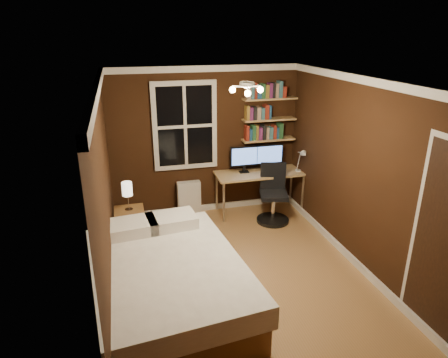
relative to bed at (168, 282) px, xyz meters
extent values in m
plane|color=olive|center=(1.00, 0.42, -0.32)|extent=(4.20, 4.20, 0.00)
cube|color=black|center=(1.00, 2.52, 0.93)|extent=(3.20, 0.04, 2.50)
cube|color=black|center=(-0.60, 0.42, 0.93)|extent=(0.04, 4.20, 2.50)
cube|color=black|center=(2.60, 0.42, 0.93)|extent=(0.04, 4.20, 2.50)
cube|color=white|center=(1.00, 0.42, 2.18)|extent=(3.20, 4.20, 0.02)
cube|color=silver|center=(0.65, 2.48, 1.23)|extent=(1.06, 0.06, 1.46)
cube|color=tan|center=(2.08, 2.40, 0.93)|extent=(0.92, 0.22, 0.03)
cube|color=tan|center=(2.08, 2.40, 1.28)|extent=(0.92, 0.22, 0.03)
cube|color=tan|center=(2.08, 2.40, 1.63)|extent=(0.92, 0.22, 0.03)
cube|color=brown|center=(0.00, -0.03, -0.15)|extent=(1.74, 2.32, 0.35)
cube|color=silver|center=(0.00, -0.03, 0.15)|extent=(1.84, 2.39, 0.26)
cube|color=white|center=(-0.35, 0.78, 0.36)|extent=(0.67, 0.50, 0.15)
cube|color=white|center=(0.17, 0.84, 0.36)|extent=(0.67, 0.50, 0.15)
cube|color=brown|center=(-0.35, 1.64, -0.06)|extent=(0.43, 0.43, 0.54)
cube|color=silver|center=(0.67, 2.41, -0.03)|extent=(0.40, 0.14, 0.60)
cube|color=tan|center=(1.88, 2.21, 0.39)|extent=(1.54, 0.58, 0.04)
cylinder|color=beige|center=(1.18, 1.96, 0.02)|extent=(0.04, 0.04, 0.69)
cylinder|color=beige|center=(2.59, 1.96, 0.02)|extent=(0.04, 0.04, 0.69)
cylinder|color=beige|center=(1.18, 2.46, 0.02)|extent=(0.04, 0.04, 0.69)
cylinder|color=beige|center=(2.59, 2.46, 0.02)|extent=(0.04, 0.04, 0.69)
cylinder|color=black|center=(1.97, 1.76, -0.30)|extent=(0.54, 0.54, 0.05)
cylinder|color=silver|center=(1.97, 1.76, -0.07)|extent=(0.06, 0.06, 0.40)
cube|color=black|center=(1.97, 1.76, 0.16)|extent=(0.53, 0.53, 0.07)
cube|color=black|center=(2.02, 1.95, 0.42)|extent=(0.42, 0.15, 0.46)
camera|label=1|loc=(-0.36, -3.88, 2.70)|focal=32.00mm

